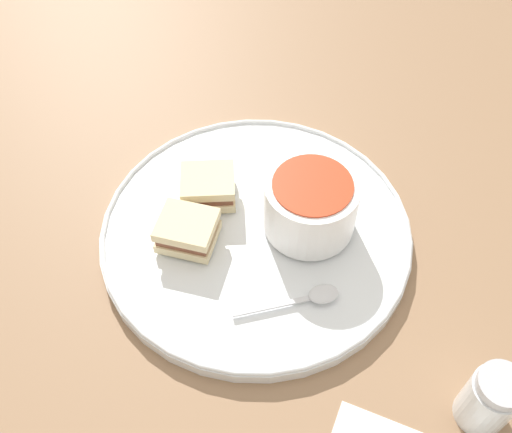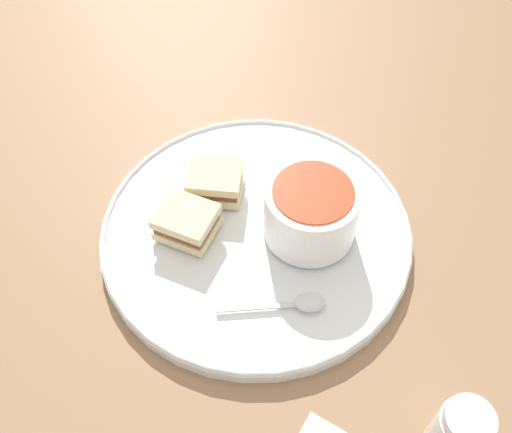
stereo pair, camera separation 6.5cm
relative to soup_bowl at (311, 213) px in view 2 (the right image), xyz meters
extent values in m
plane|color=#8E6B4C|center=(0.06, 0.00, -0.06)|extent=(2.40, 2.40, 0.00)
cylinder|color=white|center=(0.06, 0.00, -0.05)|extent=(0.38, 0.38, 0.02)
torus|color=white|center=(0.06, 0.00, -0.04)|extent=(0.37, 0.37, 0.01)
cylinder|color=white|center=(0.00, 0.00, -0.03)|extent=(0.06, 0.06, 0.01)
cylinder|color=white|center=(0.00, 0.00, 0.00)|extent=(0.11, 0.11, 0.07)
cylinder|color=red|center=(0.00, 0.00, 0.03)|extent=(0.09, 0.09, 0.01)
cube|color=silver|center=(0.05, 0.11, -0.04)|extent=(0.09, 0.02, 0.00)
ellipsoid|color=silver|center=(0.00, 0.10, -0.03)|extent=(0.04, 0.03, 0.01)
cube|color=beige|center=(0.12, -0.05, -0.03)|extent=(0.07, 0.06, 0.01)
cube|color=brown|center=(0.12, -0.05, -0.02)|extent=(0.06, 0.05, 0.01)
cube|color=beige|center=(0.12, -0.05, -0.01)|extent=(0.07, 0.06, 0.01)
cube|color=beige|center=(0.14, 0.01, -0.03)|extent=(0.08, 0.08, 0.01)
cube|color=brown|center=(0.14, 0.01, -0.02)|extent=(0.07, 0.07, 0.01)
cube|color=beige|center=(0.14, 0.01, -0.01)|extent=(0.08, 0.08, 0.01)
cylinder|color=#B7B7BC|center=(-0.14, 0.23, 0.02)|extent=(0.05, 0.05, 0.01)
camera|label=1|loc=(0.10, 0.42, 0.54)|focal=42.00mm
camera|label=2|loc=(0.03, 0.42, 0.54)|focal=42.00mm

